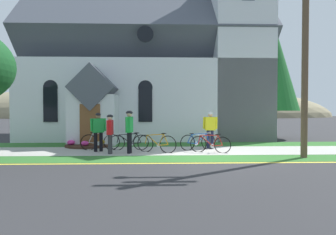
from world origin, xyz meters
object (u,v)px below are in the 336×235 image
object	(u,v)px
bicycle_blue	(129,142)
roadside_conifer	(271,62)
bicycle_black	(198,142)
yard_deciduous_tree	(60,83)
bicycle_yellow	(100,142)
utility_pole	(303,22)
cyclist_in_white_jersey	(129,128)
church_sign	(90,120)
cyclist_in_orange_jersey	(98,129)
bicycle_green	(210,144)
cyclist_in_blue_jersey	(110,131)
bicycle_white	(157,143)
cyclist_in_red_jersey	(210,127)

from	to	relation	value
bicycle_blue	roadside_conifer	xyz separation A→B (m)	(8.47, 5.20, 4.50)
bicycle_black	yard_deciduous_tree	xyz separation A→B (m)	(-8.08, 5.67, 3.13)
bicycle_yellow	utility_pole	size ratio (longest dim) A/B	0.19
bicycle_yellow	cyclist_in_white_jersey	xyz separation A→B (m)	(1.43, -1.12, 0.68)
church_sign	yard_deciduous_tree	distance (m)	5.38
church_sign	cyclist_in_orange_jersey	size ratio (longest dim) A/B	1.34
bicycle_blue	bicycle_green	bearing A→B (deg)	-14.57
cyclist_in_orange_jersey	yard_deciduous_tree	xyz separation A→B (m)	(-3.69, 6.11, 2.52)
bicycle_green	church_sign	bearing A→B (deg)	156.03
cyclist_in_blue_jersey	utility_pole	bearing A→B (deg)	-8.57
bicycle_black	cyclist_in_orange_jersey	world-z (taller)	cyclist_in_orange_jersey
cyclist_in_orange_jersey	cyclist_in_white_jersey	world-z (taller)	cyclist_in_white_jersey
bicycle_yellow	roadside_conifer	distance (m)	11.92
bicycle_white	roadside_conifer	bearing A→B (deg)	39.52
bicycle_green	bicycle_white	size ratio (longest dim) A/B	0.99
bicycle_blue	cyclist_in_red_jersey	distance (m)	3.82
bicycle_green	cyclist_in_blue_jersey	distance (m)	4.23
yard_deciduous_tree	bicycle_black	bearing A→B (deg)	-35.03
cyclist_in_blue_jersey	bicycle_black	bearing A→B (deg)	16.35
church_sign	cyclist_in_orange_jersey	world-z (taller)	church_sign
bicycle_blue	bicycle_black	distance (m)	3.11
bicycle_yellow	bicycle_black	bearing A→B (deg)	-1.69
church_sign	bicycle_white	world-z (taller)	church_sign
bicycle_black	roadside_conifer	bearing A→B (deg)	44.33
bicycle_green	bicycle_black	bearing A→B (deg)	115.19
cyclist_in_orange_jersey	cyclist_in_red_jersey	size ratio (longest dim) A/B	0.98
bicycle_yellow	bicycle_white	bearing A→B (deg)	-18.47
bicycle_green	utility_pole	distance (m)	5.89
roadside_conifer	bicycle_blue	bearing A→B (deg)	-148.48
utility_pole	cyclist_in_red_jersey	bearing A→B (deg)	138.16
cyclist_in_white_jersey	cyclist_in_blue_jersey	bearing A→B (deg)	-171.24
cyclist_in_blue_jersey	cyclist_in_orange_jersey	world-z (taller)	cyclist_in_orange_jersey
cyclist_in_red_jersey	roadside_conifer	bearing A→B (deg)	45.30
roadside_conifer	cyclist_in_red_jersey	bearing A→B (deg)	-134.70
bicycle_black	cyclist_in_orange_jersey	size ratio (longest dim) A/B	1.00
bicycle_blue	cyclist_in_red_jersey	size ratio (longest dim) A/B	1.03
cyclist_in_blue_jersey	yard_deciduous_tree	world-z (taller)	yard_deciduous_tree
cyclist_in_red_jersey	utility_pole	bearing A→B (deg)	-41.84
bicycle_yellow	roadside_conifer	xyz separation A→B (m)	(9.79, 5.11, 4.48)
bicycle_yellow	cyclist_in_blue_jersey	size ratio (longest dim) A/B	1.06
bicycle_blue	yard_deciduous_tree	distance (m)	8.13
church_sign	cyclist_in_white_jersey	distance (m)	3.47
bicycle_blue	utility_pole	distance (m)	8.55
bicycle_green	cyclist_in_red_jersey	size ratio (longest dim) A/B	0.96
bicycle_black	cyclist_in_white_jersey	distance (m)	3.23
bicycle_green	yard_deciduous_tree	xyz separation A→B (m)	(-8.49, 6.53, 3.14)
cyclist_in_white_jersey	utility_pole	world-z (taller)	utility_pole
bicycle_green	cyclist_in_orange_jersey	distance (m)	4.85
bicycle_black	cyclist_in_white_jersey	xyz separation A→B (m)	(-2.99, -0.99, 0.68)
cyclist_in_blue_jersey	bicycle_yellow	bearing A→B (deg)	117.89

